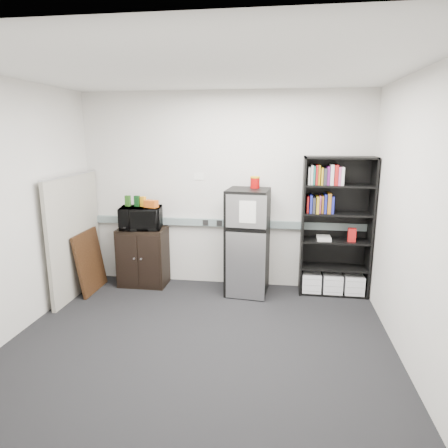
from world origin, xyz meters
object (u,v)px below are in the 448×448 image
bookshelf (336,228)px  microwave (141,218)px  cubicle_partition (75,235)px  cabinet (143,257)px  refrigerator (247,242)px

bookshelf → microwave: bookshelf is taller
cubicle_partition → cabinet: (0.78, 0.42, -0.40)m
bookshelf → microwave: (-2.65, -0.08, 0.07)m
microwave → cabinet: bearing=79.8°
cabinet → microwave: bearing=-90.0°
cabinet → refrigerator: refrigerator is taller
refrigerator → cubicle_partition: bearing=-166.0°
bookshelf → cubicle_partition: bearing=-171.9°
bookshelf → cubicle_partition: (-3.43, -0.49, -0.10)m
cabinet → microwave: (0.00, -0.02, 0.57)m
bookshelf → refrigerator: bearing=-172.9°
microwave → refrigerator: 1.52m
microwave → refrigerator: refrigerator is taller
cabinet → microwave: 0.57m
cabinet → refrigerator: size_ratio=0.58×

